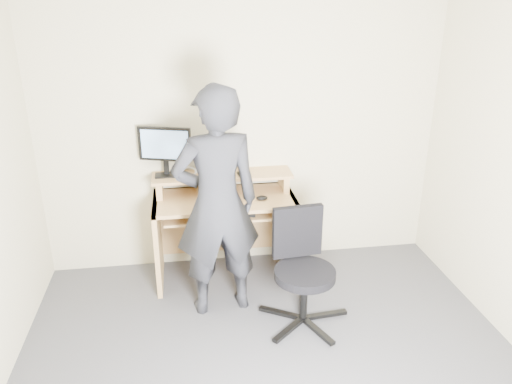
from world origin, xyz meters
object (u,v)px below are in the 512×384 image
object	(u,v)px
office_chair	(302,264)
monitor	(165,147)
person	(217,204)
desk	(224,216)

from	to	relation	value
office_chair	monitor	bearing A→B (deg)	132.50
monitor	person	xyz separation A→B (m)	(0.38, -0.64, -0.26)
office_chair	person	xyz separation A→B (m)	(-0.61, 0.25, 0.43)
office_chair	person	bearing A→B (deg)	152.61
monitor	office_chair	xyz separation A→B (m)	(0.98, -0.89, -0.69)
desk	monitor	world-z (taller)	monitor
office_chair	person	world-z (taller)	person
desk	person	world-z (taller)	person
desk	office_chair	bearing A→B (deg)	-57.37
desk	monitor	xyz separation A→B (m)	(-0.47, 0.09, 0.62)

